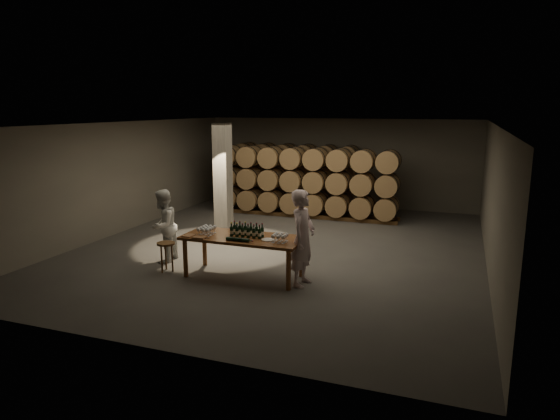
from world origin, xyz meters
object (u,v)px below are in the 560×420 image
(tasting_table, at_px, (243,241))
(bottle_cluster, at_px, (247,232))
(notebook_near, at_px, (200,237))
(person_woman, at_px, (163,226))
(plate, at_px, (268,240))
(stool, at_px, (166,248))
(person_man, at_px, (303,238))

(tasting_table, bearing_deg, bottle_cluster, 11.61)
(notebook_near, bearing_deg, person_woman, 148.59)
(tasting_table, xyz_separation_m, plate, (0.61, -0.09, 0.11))
(plate, xyz_separation_m, notebook_near, (-1.42, -0.34, 0.01))
(tasting_table, xyz_separation_m, notebook_near, (-0.82, -0.43, 0.12))
(notebook_near, relative_size, stool, 0.41)
(notebook_near, relative_size, person_woman, 0.16)
(tasting_table, distance_m, person_woman, 2.26)
(bottle_cluster, bearing_deg, tasting_table, -168.39)
(bottle_cluster, distance_m, person_man, 1.27)
(plate, bearing_deg, notebook_near, -166.55)
(bottle_cluster, xyz_separation_m, person_man, (1.27, -0.06, -0.01))
(tasting_table, relative_size, person_man, 1.30)
(person_woman, bearing_deg, tasting_table, 75.64)
(tasting_table, xyz_separation_m, bottle_cluster, (0.08, 0.02, 0.21))
(bottle_cluster, bearing_deg, person_woman, 171.42)
(stool, relative_size, person_woman, 0.38)
(plate, distance_m, person_man, 0.75)
(stool, distance_m, person_man, 3.15)
(stool, xyz_separation_m, person_woman, (-0.47, 0.63, 0.32))
(stool, relative_size, person_man, 0.33)
(person_man, distance_m, person_woman, 3.61)
(plate, bearing_deg, tasting_table, 171.96)
(person_man, bearing_deg, tasting_table, 93.37)
(person_man, bearing_deg, stool, 99.22)
(tasting_table, bearing_deg, plate, -8.04)
(tasting_table, relative_size, notebook_near, 9.62)
(person_woman, bearing_deg, stool, 31.61)
(person_man, bearing_deg, person_woman, 88.61)
(tasting_table, relative_size, bottle_cluster, 3.58)
(stool, height_order, person_woman, person_woman)
(tasting_table, height_order, person_woman, person_woman)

